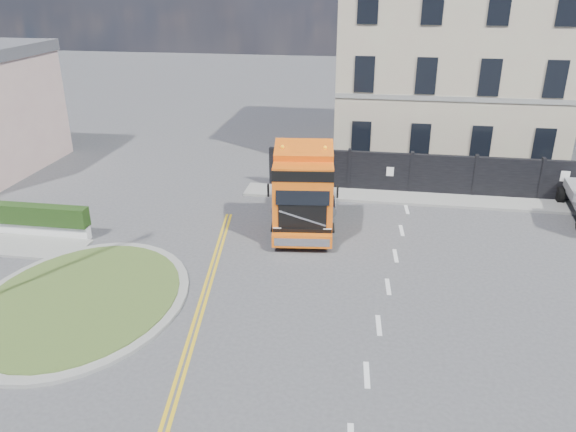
# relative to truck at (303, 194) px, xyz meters

# --- Properties ---
(ground) EXTENTS (120.00, 120.00, 0.00)m
(ground) POSITION_rel_truck_xyz_m (0.57, -3.76, -1.66)
(ground) COLOR #424244
(ground) RESTS_ON ground
(traffic_island) EXTENTS (6.80, 6.80, 0.17)m
(traffic_island) POSITION_rel_truck_xyz_m (-6.43, -6.76, -1.58)
(traffic_island) COLOR gray
(traffic_island) RESTS_ON ground
(hoarding_fence) EXTENTS (18.80, 0.25, 2.00)m
(hoarding_fence) POSITION_rel_truck_xyz_m (7.12, 5.24, -0.66)
(hoarding_fence) COLOR black
(hoarding_fence) RESTS_ON ground
(georgian_building) EXTENTS (12.30, 10.30, 12.80)m
(georgian_building) POSITION_rel_truck_xyz_m (6.57, 12.74, 4.12)
(georgian_building) COLOR #B2AD8E
(georgian_building) RESTS_ON ground
(pavement_far) EXTENTS (20.00, 1.60, 0.12)m
(pavement_far) POSITION_rel_truck_xyz_m (6.57, 4.34, -1.60)
(pavement_far) COLOR gray
(pavement_far) RESTS_ON ground
(truck) EXTENTS (2.97, 6.39, 3.70)m
(truck) POSITION_rel_truck_xyz_m (0.00, 0.00, 0.00)
(truck) COLOR black
(truck) RESTS_ON ground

